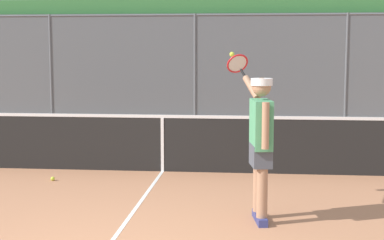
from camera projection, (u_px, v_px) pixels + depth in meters
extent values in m
cube|color=white|center=(127.00, 221.00, 7.22)|extent=(0.05, 5.86, 0.01)
cylinder|color=#565B60|center=(346.00, 71.00, 15.25)|extent=(0.07, 0.07, 2.95)
cylinder|color=#565B60|center=(195.00, 71.00, 15.63)|extent=(0.07, 0.07, 2.95)
cylinder|color=#565B60|center=(51.00, 70.00, 16.02)|extent=(0.07, 0.07, 2.95)
cylinder|color=#565B60|center=(195.00, 15.00, 15.46)|extent=(15.50, 0.05, 0.05)
cube|color=#565B60|center=(195.00, 71.00, 15.63)|extent=(15.50, 0.02, 2.95)
cube|color=#387A3D|center=(197.00, 62.00, 16.25)|extent=(18.50, 0.90, 3.35)
cube|color=silver|center=(194.00, 125.00, 15.63)|extent=(16.50, 0.18, 0.15)
cube|color=black|center=(162.00, 145.00, 10.05)|extent=(10.05, 0.02, 0.91)
cube|color=white|center=(162.00, 116.00, 10.00)|extent=(10.05, 0.04, 0.05)
cube|color=white|center=(162.00, 145.00, 10.05)|extent=(0.05, 0.04, 0.91)
cube|color=navy|center=(262.00, 221.00, 7.06)|extent=(0.15, 0.27, 0.09)
cylinder|color=#A87A5B|center=(262.00, 184.00, 7.00)|extent=(0.13, 0.13, 0.80)
cube|color=navy|center=(258.00, 215.00, 7.33)|extent=(0.15, 0.27, 0.09)
cylinder|color=#A87A5B|center=(258.00, 179.00, 7.27)|extent=(0.13, 0.13, 0.80)
cube|color=#474C56|center=(261.00, 155.00, 7.10)|extent=(0.28, 0.45, 0.26)
cube|color=#4C9E6B|center=(261.00, 124.00, 7.05)|extent=(0.28, 0.52, 0.58)
cylinder|color=#A87A5B|center=(266.00, 126.00, 6.75)|extent=(0.08, 0.08, 0.53)
cylinder|color=#A87A5B|center=(251.00, 88.00, 7.46)|extent=(0.24, 0.39, 0.30)
sphere|color=#A87A5B|center=(262.00, 87.00, 7.00)|extent=(0.22, 0.22, 0.22)
cylinder|color=white|center=(262.00, 82.00, 6.99)|extent=(0.29, 0.29, 0.08)
cube|color=white|center=(260.00, 84.00, 7.12)|extent=(0.22, 0.22, 0.02)
cylinder|color=black|center=(243.00, 74.00, 7.67)|extent=(0.10, 0.17, 0.13)
torus|color=red|center=(237.00, 64.00, 7.83)|extent=(0.34, 0.29, 0.26)
cylinder|color=silver|center=(237.00, 64.00, 7.83)|extent=(0.28, 0.23, 0.21)
sphere|color=#C1D138|center=(232.00, 54.00, 7.98)|extent=(0.07, 0.07, 0.07)
sphere|color=#C1D138|center=(53.00, 179.00, 9.39)|extent=(0.07, 0.07, 0.07)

